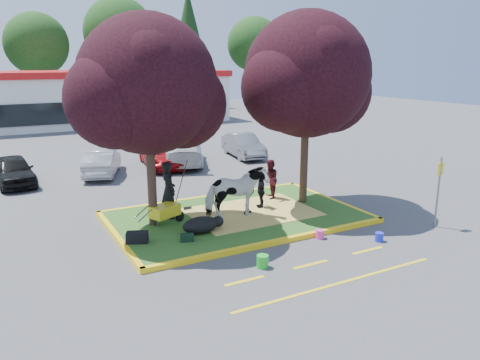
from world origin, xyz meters
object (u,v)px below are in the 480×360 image
cow (236,193)px  bucket_blue (379,237)px  handler (169,190)px  bucket_green (263,261)px  bucket_pink (320,234)px  car_black (14,170)px  car_silver (102,162)px  sign_post (439,185)px  calf (201,225)px  wheelbarrow (165,211)px

cow → bucket_blue: size_ratio=7.60×
bucket_blue → handler: bearing=136.4°
bucket_green → bucket_pink: size_ratio=1.27×
car_black → bucket_blue: bearing=-57.8°
car_black → car_silver: size_ratio=0.98×
cow → sign_post: 6.49m
bucket_pink → car_black: bearing=124.2°
handler → sign_post: sign_post is taller
bucket_green → car_silver: bearing=96.5°
calf → car_black: car_black is taller
bucket_green → bucket_pink: bucket_green is taller
handler → bucket_green: handler is taller
cow → handler: bearing=65.5°
wheelbarrow → bucket_blue: (5.25, -4.11, -0.45)m
bucket_green → bucket_blue: bearing=-1.3°
calf → handler: 2.01m
calf → bucket_pink: size_ratio=4.36×
bucket_pink → car_silver: size_ratio=0.07×
car_silver → handler: bearing=114.4°
handler → wheelbarrow: (-0.35, -0.56, -0.53)m
cow → bucket_pink: 3.10m
car_black → wheelbarrow: bearing=-69.0°
handler → car_silver: 7.74m
sign_post → bucket_green: size_ratio=6.80×
cow → bucket_pink: cow is taller
bucket_pink → calf: bearing=150.3°
wheelbarrow → bucket_pink: bearing=-61.9°
handler → car_black: 8.89m
car_silver → calf: bearing=115.7°
handler → car_black: (-4.27, 7.78, -0.48)m
calf → handler: size_ratio=0.60×
cow → car_silver: (-2.47, 8.79, -0.40)m
calf → wheelbarrow: 1.47m
cow → car_silver: 9.14m
bucket_green → bucket_blue: (4.01, -0.09, -0.03)m
wheelbarrow → bucket_green: wheelbarrow is taller
bucket_blue → car_black: (-9.17, 12.45, 0.49)m
bucket_green → car_silver: (-1.40, 12.28, 0.45)m
bucket_pink → car_silver: bearing=109.4°
cow → car_black: 10.84m
handler → bucket_green: (0.89, -4.58, -0.94)m
calf → car_silver: bearing=109.2°
sign_post → calf: bearing=150.1°
wheelbarrow → bucket_pink: 4.93m
handler → sign_post: size_ratio=0.84×
bucket_green → wheelbarrow: bearing=107.1°
cow → handler: handler is taller
cow → sign_post: sign_post is taller
cow → bucket_blue: cow is taller
bucket_green → sign_post: bearing=-0.1°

